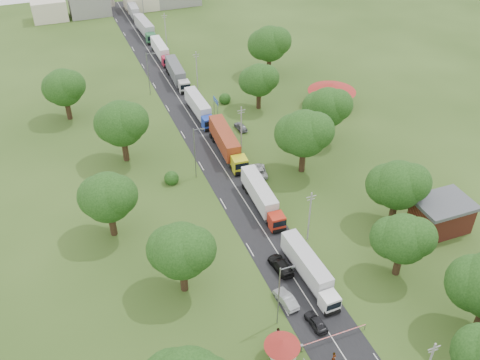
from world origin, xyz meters
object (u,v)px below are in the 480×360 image
car_lane_front (316,322)px  car_lane_mid (286,299)px  boom_barrier (324,339)px  truck_0 (309,269)px  pedestrian_near (334,358)px  info_sign (216,103)px  guard_booth (282,347)px

car_lane_front → car_lane_mid: 5.20m
boom_barrier → car_lane_front: (0.36, 2.89, -0.22)m
truck_0 → pedestrian_near: size_ratio=7.49×
info_sign → boom_barrier: bearing=-96.2°
guard_booth → truck_0: truck_0 is taller
guard_booth → car_lane_mid: (4.20, 7.69, -1.42)m
info_sign → truck_0: bearing=-93.9°
info_sign → pedestrian_near: (-6.85, -62.87, -2.08)m
boom_barrier → car_lane_mid: size_ratio=2.06×
guard_booth → car_lane_mid: 8.88m
boom_barrier → guard_booth: 5.98m
guard_booth → car_lane_mid: guard_booth is taller
truck_0 → info_sign: bearing=86.1°
truck_0 → car_lane_mid: 5.74m
car_lane_mid → pedestrian_near: size_ratio=2.43×
guard_booth → car_lane_front: guard_booth is taller
car_lane_front → pedestrian_near: (-0.65, -5.76, 0.25)m
info_sign → pedestrian_near: 63.28m
guard_booth → pedestrian_near: size_ratio=2.39×
info_sign → car_lane_mid: 53.00m
car_lane_front → truck_0: bearing=-115.1°
car_lane_front → guard_booth: bearing=20.2°
guard_booth → truck_0: size_ratio=0.32×
guard_booth → pedestrian_near: guard_booth is taller
boom_barrier → car_lane_front: 2.92m
boom_barrier → car_lane_front: bearing=82.9°
info_sign → car_lane_front: 57.50m
info_sign → car_lane_mid: (-8.20, -52.31, -2.26)m
car_lane_front → pedestrian_near: pedestrian_near is taller
truck_0 → boom_barrier: bearing=-106.8°
boom_barrier → guard_booth: size_ratio=2.10×
guard_booth → info_sign: info_sign is taller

